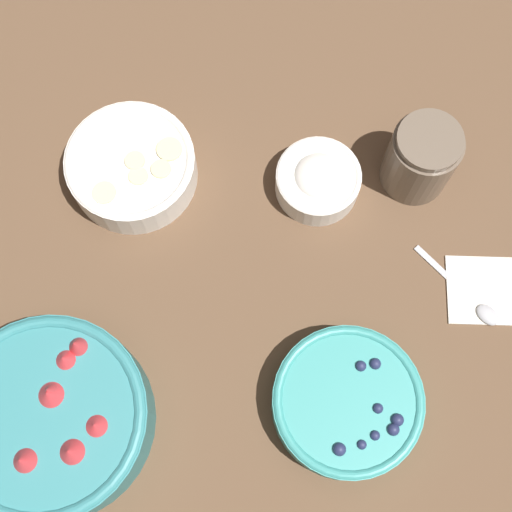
% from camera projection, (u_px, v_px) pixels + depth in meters
% --- Properties ---
extents(ground_plane, '(4.00, 4.00, 0.00)m').
position_uv_depth(ground_plane, '(256.00, 326.00, 0.90)').
color(ground_plane, brown).
extents(bowl_strawberries, '(0.23, 0.23, 0.10)m').
position_uv_depth(bowl_strawberries, '(51.00, 418.00, 0.82)').
color(bowl_strawberries, teal).
rests_on(bowl_strawberries, ground_plane).
extents(bowl_blueberries, '(0.18, 0.18, 0.06)m').
position_uv_depth(bowl_blueberries, '(347.00, 402.00, 0.84)').
color(bowl_blueberries, teal).
rests_on(bowl_blueberries, ground_plane).
extents(bowl_bananas, '(0.17, 0.17, 0.06)m').
position_uv_depth(bowl_bananas, '(132.00, 166.00, 0.93)').
color(bowl_bananas, white).
rests_on(bowl_bananas, ground_plane).
extents(bowl_cream, '(0.11, 0.11, 0.05)m').
position_uv_depth(bowl_cream, '(318.00, 180.00, 0.93)').
color(bowl_cream, white).
rests_on(bowl_cream, ground_plane).
extents(jar_chocolate, '(0.09, 0.09, 0.11)m').
position_uv_depth(jar_chocolate, '(420.00, 159.00, 0.91)').
color(jar_chocolate, brown).
rests_on(jar_chocolate, ground_plane).
extents(napkin, '(0.14, 0.10, 0.01)m').
position_uv_depth(napkin, '(498.00, 290.00, 0.91)').
color(napkin, silver).
rests_on(napkin, ground_plane).
extents(spoon, '(0.10, 0.11, 0.01)m').
position_uv_depth(spoon, '(472.00, 299.00, 0.91)').
color(spoon, '#B2B2B7').
rests_on(spoon, ground_plane).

